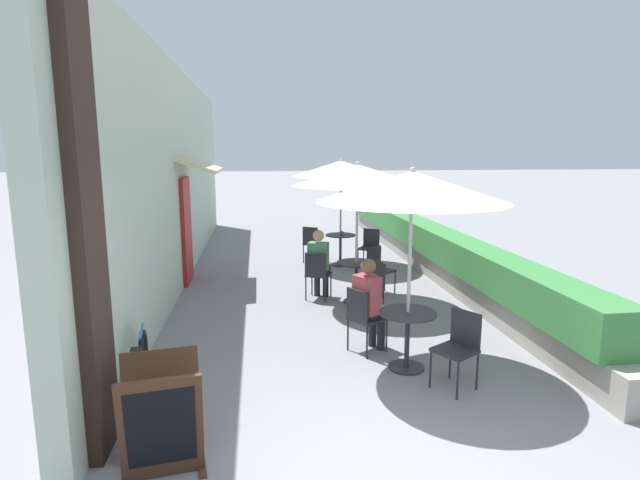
# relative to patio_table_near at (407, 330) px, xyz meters

# --- Properties ---
(ground_plane) EXTENTS (120.00, 120.00, 0.00)m
(ground_plane) POSITION_rel_patio_table_near_xyz_m (-0.79, -1.88, -0.49)
(ground_plane) COLOR gray
(cafe_facade_wall) EXTENTS (0.98, 14.20, 4.20)m
(cafe_facade_wall) POSITION_rel_patio_table_near_xyz_m (-3.33, 5.08, 1.60)
(cafe_facade_wall) COLOR #B2C1AD
(cafe_facade_wall) RESTS_ON ground_plane
(planter_hedge) EXTENTS (0.60, 13.20, 1.01)m
(planter_hedge) POSITION_rel_patio_table_near_xyz_m (1.96, 5.11, 0.05)
(planter_hedge) COLOR gray
(planter_hedge) RESTS_ON ground_plane
(patio_table_near) EXTENTS (0.69, 0.69, 0.72)m
(patio_table_near) POSITION_rel_patio_table_near_xyz_m (0.00, 0.00, 0.00)
(patio_table_near) COLOR #28282D
(patio_table_near) RESTS_ON ground_plane
(patio_umbrella_near) EXTENTS (2.21, 2.21, 2.44)m
(patio_umbrella_near) POSITION_rel_patio_table_near_xyz_m (0.00, 0.00, 1.73)
(patio_umbrella_near) COLOR #B7B7BC
(patio_umbrella_near) RESTS_ON ground_plane
(cafe_chair_near_left) EXTENTS (0.55, 0.55, 0.87)m
(cafe_chair_near_left) POSITION_rel_patio_table_near_xyz_m (-0.43, 0.54, 0.03)
(cafe_chair_near_left) COLOR #232328
(cafe_chair_near_left) RESTS_ON ground_plane
(seated_patron_near_left) EXTENTS (0.51, 0.48, 1.25)m
(seated_patron_near_left) POSITION_rel_patio_table_near_xyz_m (-0.33, 0.60, 0.20)
(seated_patron_near_left) COLOR #23232D
(seated_patron_near_left) RESTS_ON ground_plane
(cafe_chair_near_right) EXTENTS (0.55, 0.55, 0.87)m
(cafe_chair_near_right) POSITION_rel_patio_table_near_xyz_m (0.43, -0.54, 0.03)
(cafe_chair_near_right) COLOR #232328
(cafe_chair_near_right) RESTS_ON ground_plane
(patio_table_mid) EXTENTS (0.69, 0.69, 0.72)m
(patio_table_mid) POSITION_rel_patio_table_near_xyz_m (-0.08, 2.73, 0.00)
(patio_table_mid) COLOR #28282D
(patio_table_mid) RESTS_ON ground_plane
(patio_umbrella_mid) EXTENTS (2.21, 2.21, 2.44)m
(patio_umbrella_mid) POSITION_rel_patio_table_near_xyz_m (-0.08, 2.73, 1.73)
(patio_umbrella_mid) COLOR #B7B7BC
(patio_umbrella_mid) RESTS_ON ground_plane
(cafe_chair_mid_left) EXTENTS (0.44, 0.44, 0.87)m
(cafe_chair_mid_left) POSITION_rel_patio_table_near_xyz_m (0.07, 2.06, 0.03)
(cafe_chair_mid_left) COLOR #232328
(cafe_chair_mid_left) RESTS_ON ground_plane
(cafe_chair_mid_right) EXTENTS (0.56, 0.56, 0.87)m
(cafe_chair_mid_right) POSITION_rel_patio_table_near_xyz_m (0.42, 3.20, 0.03)
(cafe_chair_mid_right) COLOR #232328
(cafe_chair_mid_right) RESTS_ON ground_plane
(cafe_chair_mid_back) EXTENTS (0.53, 0.53, 0.87)m
(cafe_chair_mid_back) POSITION_rel_patio_table_near_xyz_m (-0.74, 2.93, 0.03)
(cafe_chair_mid_back) COLOR #232328
(cafe_chair_mid_back) RESTS_ON ground_plane
(seated_patron_mid_back) EXTENTS (0.45, 0.49, 1.25)m
(seated_patron_mid_back) POSITION_rel_patio_table_near_xyz_m (-0.70, 3.04, 0.20)
(seated_patron_mid_back) COLOR #23232D
(seated_patron_mid_back) RESTS_ON ground_plane
(patio_table_far) EXTENTS (0.69, 0.69, 0.72)m
(patio_table_far) POSITION_rel_patio_table_near_xyz_m (0.11, 5.58, 0.00)
(patio_table_far) COLOR #28282D
(patio_table_far) RESTS_ON ground_plane
(patio_umbrella_far) EXTENTS (2.21, 2.21, 2.44)m
(patio_umbrella_far) POSITION_rel_patio_table_near_xyz_m (0.11, 5.58, 1.73)
(patio_umbrella_far) COLOR #B7B7BC
(patio_umbrella_far) RESTS_ON ground_plane
(cafe_chair_far_left) EXTENTS (0.55, 0.55, 0.87)m
(cafe_chair_far_left) POSITION_rel_patio_table_near_xyz_m (-0.51, 5.88, 0.03)
(cafe_chair_far_left) COLOR #232328
(cafe_chair_far_left) RESTS_ON ground_plane
(cafe_chair_far_right) EXTENTS (0.55, 0.55, 0.87)m
(cafe_chair_far_right) POSITION_rel_patio_table_near_xyz_m (0.73, 5.28, 0.03)
(cafe_chair_far_right) COLOR #232328
(cafe_chair_far_right) RESTS_ON ground_plane
(coffee_cup_far) EXTENTS (0.07, 0.07, 0.09)m
(coffee_cup_far) POSITION_rel_patio_table_near_xyz_m (0.13, 5.50, 0.27)
(coffee_cup_far) COLOR #B73D3D
(coffee_cup_far) RESTS_ON patio_table_far
(bicycle_leaning) EXTENTS (0.30, 1.68, 0.75)m
(bicycle_leaning) POSITION_rel_patio_table_near_xyz_m (-2.99, -0.63, -0.14)
(bicycle_leaning) COLOR black
(bicycle_leaning) RESTS_ON ground_plane
(menu_board) EXTENTS (0.74, 0.73, 0.94)m
(menu_board) POSITION_rel_patio_table_near_xyz_m (-2.59, -1.64, -0.03)
(menu_board) COLOR #422819
(menu_board) RESTS_ON ground_plane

